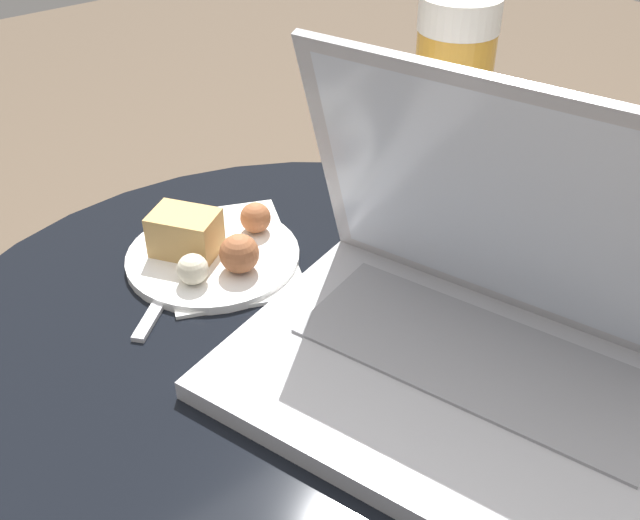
# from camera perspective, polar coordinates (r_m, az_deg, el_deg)

# --- Properties ---
(table) EXTENTS (0.72, 0.72, 0.58)m
(table) POSITION_cam_1_polar(r_m,az_deg,el_deg) (0.77, -0.57, -16.63)
(table) COLOR #515156
(table) RESTS_ON ground_plane
(napkin) EXTENTS (0.22, 0.19, 0.00)m
(napkin) POSITION_cam_1_polar(r_m,az_deg,el_deg) (0.77, -6.96, 0.52)
(napkin) COLOR white
(napkin) RESTS_ON table
(laptop) EXTENTS (0.43, 0.35, 0.25)m
(laptop) POSITION_cam_1_polar(r_m,az_deg,el_deg) (0.61, 11.94, -5.39)
(laptop) COLOR #B2B2B7
(laptop) RESTS_ON table
(beer_glass) EXTENTS (0.08, 0.08, 0.25)m
(beer_glass) POSITION_cam_1_polar(r_m,az_deg,el_deg) (0.76, 9.72, 10.19)
(beer_glass) COLOR gold
(beer_glass) RESTS_ON table
(snack_plate) EXTENTS (0.18, 0.18, 0.05)m
(snack_plate) POSITION_cam_1_polar(r_m,az_deg,el_deg) (0.76, -8.31, 0.87)
(snack_plate) COLOR white
(snack_plate) RESTS_ON table
(fork) EXTENTS (0.12, 0.14, 0.00)m
(fork) POSITION_cam_1_polar(r_m,az_deg,el_deg) (0.75, -10.91, -1.14)
(fork) COLOR silver
(fork) RESTS_ON table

